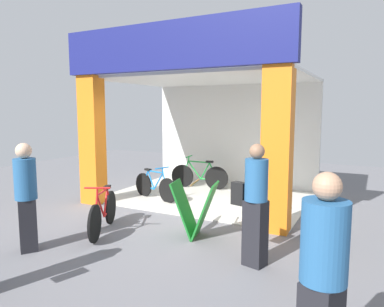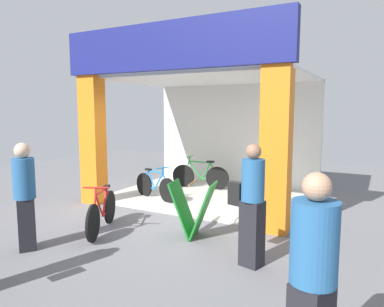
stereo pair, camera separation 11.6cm
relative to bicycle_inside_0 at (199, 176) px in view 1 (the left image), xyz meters
name	(u,v)px [view 1 (the left image)]	position (x,y,z in m)	size (l,w,h in m)	color
ground_plane	(173,215)	(0.59, -2.39, -0.35)	(17.21, 17.21, 0.00)	slate
shop_facade	(206,117)	(0.59, -0.83, 1.59)	(4.81, 3.67, 3.71)	beige
bicycle_inside_0	(199,176)	(0.00, 0.00, 0.00)	(1.57, 0.43, 0.87)	black
bicycle_inside_1	(155,186)	(-0.40, -1.52, -0.03)	(1.40, 0.51, 0.80)	black
bicycle_parked_0	(103,213)	(0.04, -3.79, -0.01)	(0.70, 1.42, 0.85)	black
sandwich_board_sign	(195,209)	(1.54, -3.27, 0.12)	(0.81, 0.64, 0.94)	#197226
pedestrian_0	(255,204)	(2.74, -3.85, 0.50)	(0.56, 0.37, 1.66)	black
pedestrian_1	(323,280)	(3.84, -5.72, 0.51)	(0.43, 0.43, 1.67)	black
pedestrian_2	(26,196)	(-0.42, -4.93, 0.48)	(0.44, 0.44, 1.62)	black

